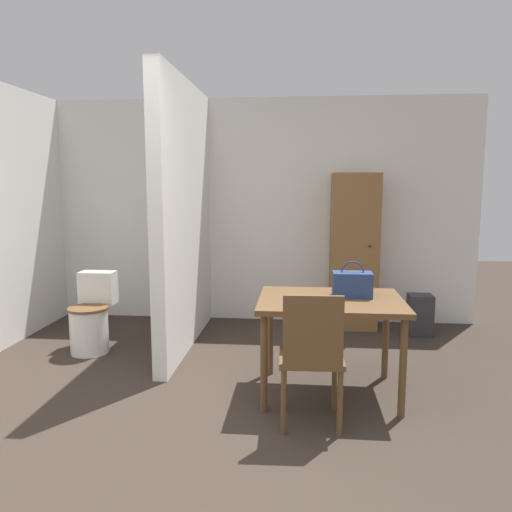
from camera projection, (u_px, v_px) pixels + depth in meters
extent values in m
plane|color=#382D26|center=(172.00, 478.00, 2.67)|extent=(16.00, 16.00, 0.00)
cube|color=white|center=(242.00, 211.00, 5.71)|extent=(5.24, 0.12, 2.50)
cube|color=white|center=(185.00, 217.00, 4.74)|extent=(0.12, 1.93, 2.50)
cube|color=brown|center=(331.00, 301.00, 3.65)|extent=(1.05, 0.81, 0.04)
cylinder|color=brown|center=(264.00, 363.00, 3.40)|extent=(0.05, 0.05, 0.69)
cylinder|color=brown|center=(403.00, 368.00, 3.32)|extent=(0.05, 0.05, 0.69)
cylinder|color=brown|center=(270.00, 334.00, 4.08)|extent=(0.05, 0.05, 0.69)
cylinder|color=brown|center=(386.00, 337.00, 4.00)|extent=(0.05, 0.05, 0.69)
cube|color=brown|center=(311.00, 357.00, 3.24)|extent=(0.42, 0.42, 0.04)
cube|color=brown|center=(313.00, 331.00, 3.02)|extent=(0.37, 0.04, 0.44)
cylinder|color=brown|center=(284.00, 380.00, 3.46)|extent=(0.04, 0.04, 0.42)
cylinder|color=brown|center=(334.00, 381.00, 3.44)|extent=(0.04, 0.04, 0.42)
cylinder|color=brown|center=(284.00, 402.00, 3.11)|extent=(0.04, 0.04, 0.42)
cylinder|color=brown|center=(340.00, 403.00, 3.09)|extent=(0.04, 0.04, 0.42)
cylinder|color=white|center=(89.00, 331.00, 4.62)|extent=(0.35, 0.35, 0.41)
cylinder|color=brown|center=(88.00, 309.00, 4.59)|extent=(0.37, 0.37, 0.02)
cube|color=white|center=(98.00, 288.00, 4.81)|extent=(0.34, 0.18, 0.31)
cube|color=navy|center=(352.00, 285.00, 3.70)|extent=(0.29, 0.17, 0.18)
torus|color=navy|center=(353.00, 272.00, 3.68)|extent=(0.17, 0.01, 0.17)
cube|color=brown|center=(354.00, 251.00, 5.38)|extent=(0.50, 0.40, 1.67)
sphere|color=black|center=(370.00, 246.00, 5.15)|extent=(0.02, 0.02, 0.02)
cube|color=#2D2D33|center=(420.00, 315.00, 5.17)|extent=(0.24, 0.22, 0.43)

